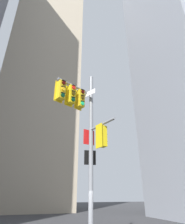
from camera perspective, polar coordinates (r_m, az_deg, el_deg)
The scene contains 3 objects.
building_tower_right at distance 34.87m, azimuth 25.68°, elevation 22.30°, with size 12.13×12.13×53.06m, color #9399A3.
building_mid_block at distance 42.00m, azimuth -15.44°, elevation 8.89°, with size 13.98×13.98×49.97m, color tan.
signal_pole_assembly at distance 9.08m, azimuth -2.69°, elevation -4.15°, with size 2.74×2.20×8.80m.
Camera 1 is at (-2.61, -8.61, 2.33)m, focal length 28.89 mm.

